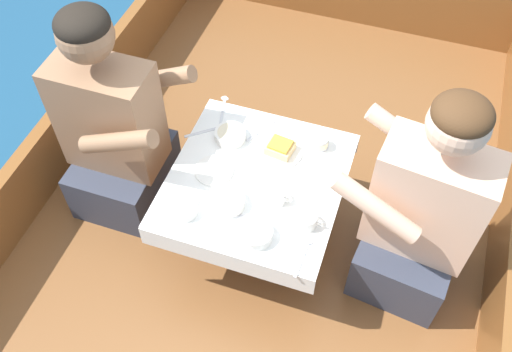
% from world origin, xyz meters
% --- Properties ---
extents(ground_plane, '(60.00, 60.00, 0.00)m').
position_xyz_m(ground_plane, '(0.00, 0.00, 0.00)').
color(ground_plane, navy).
extents(boat_deck, '(2.10, 3.42, 0.34)m').
position_xyz_m(boat_deck, '(0.00, 0.00, 0.17)').
color(boat_deck, brown).
rests_on(boat_deck, ground_plane).
extents(gunwale_port, '(0.06, 3.42, 0.32)m').
position_xyz_m(gunwale_port, '(-1.02, 0.00, 0.50)').
color(gunwale_port, brown).
rests_on(gunwale_port, boat_deck).
extents(gunwale_starboard, '(0.06, 3.42, 0.32)m').
position_xyz_m(gunwale_starboard, '(1.02, 0.00, 0.50)').
color(gunwale_starboard, brown).
rests_on(gunwale_starboard, boat_deck).
extents(cockpit_table, '(0.68, 0.71, 0.41)m').
position_xyz_m(cockpit_table, '(0.00, -0.00, 0.70)').
color(cockpit_table, '#B2B2B7').
rests_on(cockpit_table, boat_deck).
extents(person_port, '(0.52, 0.44, 1.02)m').
position_xyz_m(person_port, '(-0.64, 0.03, 0.76)').
color(person_port, '#333847').
rests_on(person_port, boat_deck).
extents(person_starboard, '(0.56, 0.49, 1.00)m').
position_xyz_m(person_starboard, '(0.64, 0.04, 0.75)').
color(person_starboard, '#333847').
rests_on(person_starboard, boat_deck).
extents(plate_sandwich, '(0.18, 0.18, 0.01)m').
position_xyz_m(plate_sandwich, '(0.05, 0.16, 0.75)').
color(plate_sandwich, white).
rests_on(plate_sandwich, cockpit_table).
extents(plate_bread, '(0.15, 0.15, 0.01)m').
position_xyz_m(plate_bread, '(-0.17, -0.02, 0.75)').
color(plate_bread, white).
rests_on(plate_bread, cockpit_table).
extents(sandwich, '(0.11, 0.11, 0.05)m').
position_xyz_m(sandwich, '(0.05, 0.16, 0.78)').
color(sandwich, '#E0BC7F').
rests_on(sandwich, plate_sandwich).
extents(bowl_port_near, '(0.11, 0.11, 0.04)m').
position_xyz_m(bowl_port_near, '(-0.21, -0.24, 0.77)').
color(bowl_port_near, white).
rests_on(bowl_port_near, cockpit_table).
extents(bowl_starboard_near, '(0.13, 0.13, 0.04)m').
position_xyz_m(bowl_starboard_near, '(-0.17, 0.17, 0.77)').
color(bowl_starboard_near, white).
rests_on(bowl_starboard_near, cockpit_table).
extents(bowl_center_far, '(0.13, 0.13, 0.04)m').
position_xyz_m(bowl_center_far, '(-0.06, -0.16, 0.77)').
color(bowl_center_far, white).
rests_on(bowl_center_far, cockpit_table).
extents(bowl_port_far, '(0.13, 0.13, 0.04)m').
position_xyz_m(bowl_port_far, '(0.08, -0.26, 0.77)').
color(bowl_port_far, white).
rests_on(bowl_port_far, cockpit_table).
extents(coffee_cup_port, '(0.09, 0.06, 0.06)m').
position_xyz_m(coffee_cup_port, '(0.11, -0.08, 0.78)').
color(coffee_cup_port, white).
rests_on(coffee_cup_port, cockpit_table).
extents(coffee_cup_starboard, '(0.11, 0.08, 0.05)m').
position_xyz_m(coffee_cup_starboard, '(0.24, -0.15, 0.78)').
color(coffee_cup_starboard, white).
rests_on(coffee_cup_starboard, cockpit_table).
extents(tin_can, '(0.07, 0.07, 0.05)m').
position_xyz_m(tin_can, '(0.19, 0.24, 0.78)').
color(tin_can, silver).
rests_on(tin_can, cockpit_table).
extents(utensil_knife_port, '(0.16, 0.09, 0.00)m').
position_xyz_m(utensil_knife_port, '(0.04, -0.17, 0.75)').
color(utensil_knife_port, silver).
rests_on(utensil_knife_port, cockpit_table).
extents(utensil_spoon_starboard, '(0.06, 0.17, 0.01)m').
position_xyz_m(utensil_spoon_starboard, '(-0.26, 0.34, 0.75)').
color(utensil_spoon_starboard, silver).
rests_on(utensil_spoon_starboard, cockpit_table).
extents(utensil_spoon_port, '(0.04, 0.17, 0.01)m').
position_xyz_m(utensil_spoon_port, '(0.27, -0.26, 0.75)').
color(utensil_spoon_port, silver).
rests_on(utensil_spoon_port, cockpit_table).
extents(utensil_knife_starboard, '(0.14, 0.12, 0.00)m').
position_xyz_m(utensil_knife_starboard, '(-0.29, 0.16, 0.75)').
color(utensil_knife_starboard, silver).
rests_on(utensil_knife_starboard, cockpit_table).
extents(utensil_spoon_center, '(0.08, 0.16, 0.01)m').
position_xyz_m(utensil_spoon_center, '(-0.06, 0.27, 0.75)').
color(utensil_spoon_center, silver).
rests_on(utensil_spoon_center, cockpit_table).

